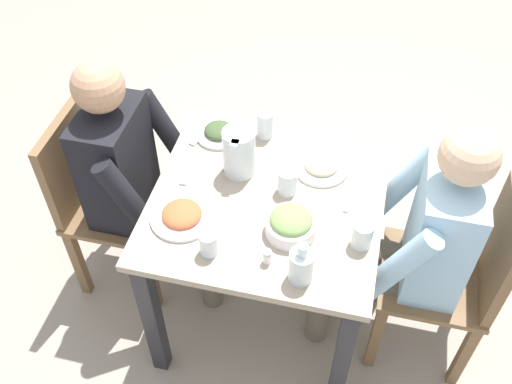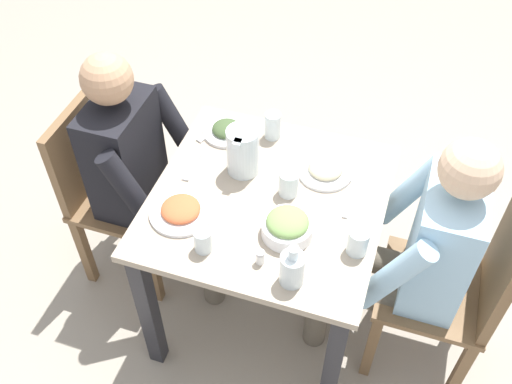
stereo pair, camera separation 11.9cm
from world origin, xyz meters
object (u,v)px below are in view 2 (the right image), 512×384
plate_beans (325,170)px  salt_shaker (260,257)px  oil_carafe (292,270)px  salad_bowl (287,226)px  chair_far (108,185)px  plate_dolmas (227,130)px  water_glass_by_pitcher (358,242)px  water_glass_center (289,183)px  diner_near (411,250)px  water_glass_near_left (203,240)px  water_pitcher (243,151)px  diner_far (147,172)px  plate_rice_curry (181,210)px  chair_near (459,288)px  dining_table (268,222)px  water_glass_far_left (273,126)px

plate_beans → salt_shaker: 0.48m
oil_carafe → salad_bowl: bearing=20.5°
chair_far → oil_carafe: bearing=-113.3°
salad_bowl → plate_dolmas: size_ratio=0.93×
plate_dolmas → water_glass_by_pitcher: bearing=-124.3°
plate_dolmas → chair_far: bearing=113.4°
salad_bowl → water_glass_center: 0.19m
diner_near → water_glass_near_left: bearing=114.4°
water_pitcher → diner_far: bearing=94.6°
plate_rice_curry → water_glass_near_left: water_glass_near_left is taller
diner_near → water_glass_near_left: 0.75m
chair_near → chair_far: same height
diner_far → water_glass_near_left: diner_far is taller
plate_dolmas → oil_carafe: size_ratio=1.14×
diner_near → chair_near: bearing=-90.0°
diner_near → salt_shaker: bearing=122.2°
diner_far → water_glass_near_left: size_ratio=13.21×
salad_bowl → plate_rice_curry: size_ratio=0.78×
water_glass_center → water_glass_near_left: (-0.33, 0.20, -0.00)m
diner_far → plate_rice_curry: 0.38m
diner_near → water_glass_by_pitcher: size_ratio=12.09×
water_glass_near_left → plate_rice_curry: bearing=48.1°
chair_far → plate_rice_curry: size_ratio=3.89×
diner_near → plate_beans: diner_near is taller
dining_table → plate_dolmas: (0.28, 0.26, 0.16)m
chair_near → water_pitcher: water_pitcher is taller
water_glass_by_pitcher → salt_shaker: water_glass_by_pitcher is taller
diner_near → dining_table: bearing=91.5°
plate_beans → water_glass_far_left: size_ratio=1.84×
salt_shaker → plate_dolmas: bearing=29.9°
chair_near → water_glass_near_left: size_ratio=9.87×
water_pitcher → plate_dolmas: size_ratio=1.01×
water_glass_near_left → salt_shaker: size_ratio=1.64×
plate_dolmas → water_glass_far_left: (0.04, -0.18, 0.04)m
plate_beans → water_glass_near_left: water_glass_near_left is taller
chair_far → water_pitcher: bearing=-87.0°
diner_near → oil_carafe: bearing=133.2°
diner_far → water_glass_center: (-0.03, -0.59, 0.16)m
water_pitcher → plate_rice_curry: 0.32m
chair_near → water_glass_center: 0.74m
water_glass_center → oil_carafe: bearing=-162.3°
plate_dolmas → oil_carafe: (-0.60, -0.44, 0.04)m
water_pitcher → dining_table: bearing=-129.1°
diner_near → water_pitcher: diner_near is taller
plate_dolmas → diner_far: bearing=127.2°
diner_far → salad_bowl: diner_far is taller
plate_rice_curry → oil_carafe: 0.47m
dining_table → water_pitcher: (0.11, 0.13, 0.24)m
chair_far → diner_near: size_ratio=0.75×
chair_near → salad_bowl: size_ratio=4.97×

